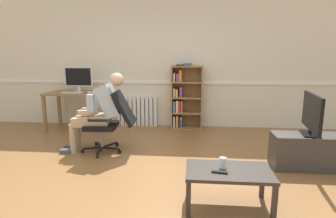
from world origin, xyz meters
The scene contains 15 objects.
ground_plane centered at (0.00, 0.00, 0.00)m, with size 18.00×18.00×0.00m, color brown.
back_wall centered at (0.00, 2.65, 1.35)m, with size 12.00×0.13×2.70m.
computer_desk centered at (-1.82, 2.15, 0.64)m, with size 1.13×0.68×0.76m.
imac_monitor centered at (-1.78, 2.23, 1.04)m, with size 0.56×0.14×0.49m.
keyboard centered at (-1.83, 2.01, 0.77)m, with size 0.39×0.12×0.02m, color silver.
computer_mouse centered at (-1.48, 2.03, 0.77)m, with size 0.06×0.10×0.03m, color white.
bookshelf centered at (0.34, 2.44, 0.63)m, with size 0.63×0.29×1.32m.
radiator centered at (-0.67, 2.54, 0.31)m, with size 0.86×0.08×0.61m.
office_chair centered at (-0.72, 0.90, 0.52)m, with size 0.84×0.62×0.96m.
person_seated centered at (-0.91, 0.89, 0.65)m, with size 1.00×0.41×1.22m.
tv_stand centered at (2.04, 0.51, 0.23)m, with size 0.92×0.38×0.46m.
tv_screen centered at (2.04, 0.51, 0.74)m, with size 0.24×0.82×0.53m.
coffee_table centered at (0.87, -0.56, 0.33)m, with size 0.83×0.50×0.38m.
drinking_glass centered at (0.82, -0.51, 0.44)m, with size 0.07×0.07×0.11m, color silver.
spare_remote centered at (0.78, -0.64, 0.39)m, with size 0.04×0.15×0.02m, color black.
Camera 1 is at (0.51, -3.10, 1.47)m, focal length 29.36 mm.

